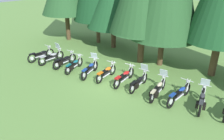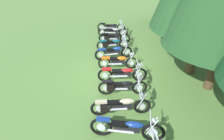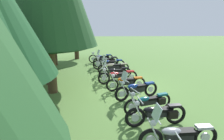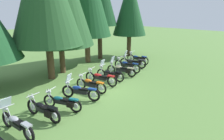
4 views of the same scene
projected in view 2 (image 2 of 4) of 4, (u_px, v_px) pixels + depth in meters
The scene contains 11 objects.
ground_plane at pixel (118, 74), 10.13m from camera, with size 80.00×80.00×0.00m, color #608C42.
motorcycle_0 at pixel (111, 27), 15.53m from camera, with size 0.68×2.25×1.01m.
motorcycle_1 at pixel (113, 31), 14.62m from camera, with size 0.61×2.27×1.36m.
motorcycle_2 at pixel (114, 37), 13.48m from camera, with size 0.74×2.18×1.01m.
motorcycle_3 at pixel (112, 43), 12.59m from camera, with size 0.99×2.04×0.99m.
motorcycle_4 at pixel (114, 52), 11.39m from camera, with size 1.05×2.15×1.36m.
motorcycle_5 at pixel (118, 61), 10.37m from camera, with size 0.70×2.12×0.99m.
motorcycle_6 at pixel (123, 73), 9.29m from camera, with size 0.77×2.35×1.01m.
motorcycle_7 at pixel (122, 86), 8.40m from camera, with size 0.76×2.12×1.35m.
motorcycle_8 at pixel (120, 105), 7.30m from camera, with size 0.83×2.26×1.34m.
motorcycle_9 at pixel (127, 128), 6.30m from camera, with size 0.74×2.44×1.03m.
Camera 2 is at (8.64, 0.83, 5.23)m, focal length 31.38 mm.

